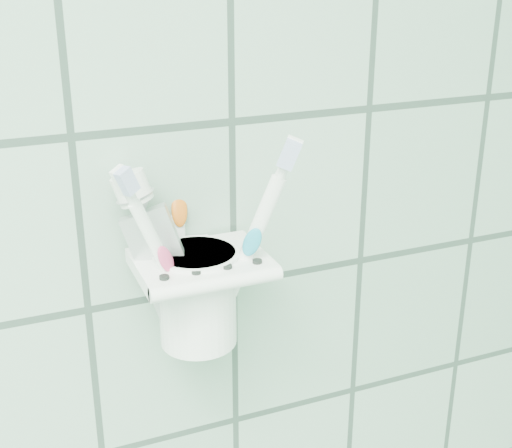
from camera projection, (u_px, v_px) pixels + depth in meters
holder_bracket at (200, 264)px, 0.61m from camera, size 0.11×0.10×0.03m
cup at (197, 293)px, 0.62m from camera, size 0.08×0.08×0.09m
toothbrush_pink at (198, 242)px, 0.59m from camera, size 0.07×0.03×0.18m
toothbrush_blue at (177, 221)px, 0.59m from camera, size 0.04×0.08×0.21m
toothbrush_orange at (213, 226)px, 0.60m from camera, size 0.06×0.06×0.19m
toothpaste_tube at (189, 242)px, 0.59m from camera, size 0.07×0.04×0.17m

